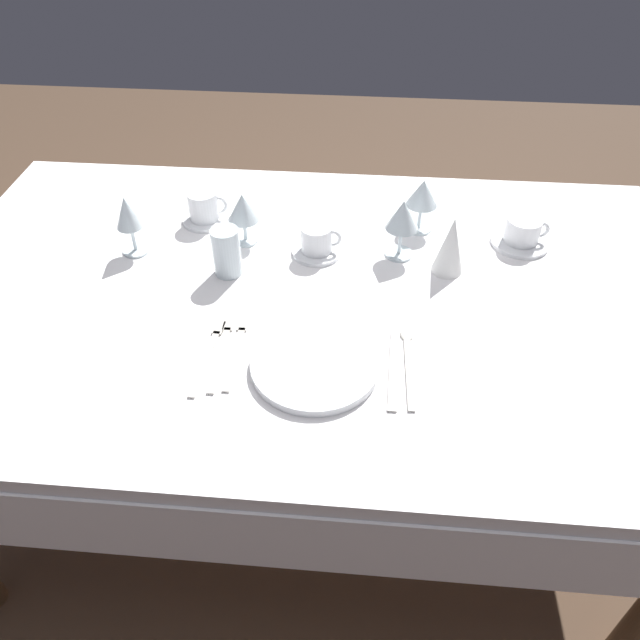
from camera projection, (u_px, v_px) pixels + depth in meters
The scene contains 20 objects.
ground_plane at pixel (312, 475), 1.89m from camera, with size 6.00×6.00×0.00m, color #4C3828.
dining_table at pixel (309, 316), 1.45m from camera, with size 1.80×1.11×0.74m.
dinner_plate at pixel (315, 364), 1.21m from camera, with size 0.26×0.26×0.02m, color white.
fork_outer at pixel (237, 349), 1.25m from camera, with size 0.02×0.21×0.00m.
fork_inner at pixel (222, 350), 1.25m from camera, with size 0.02×0.22×0.00m.
fork_salad at pixel (208, 354), 1.24m from camera, with size 0.03×0.22×0.00m.
dinner_knife at pixel (394, 369), 1.21m from camera, with size 0.02×0.23×0.00m.
spoon_soup at pixel (408, 357), 1.23m from camera, with size 0.03×0.23×0.01m.
saucer_left at pixel (205, 219), 1.61m from camera, with size 0.12×0.12×0.01m, color white.
coffee_cup_left at pixel (204, 205), 1.58m from camera, with size 0.10×0.08×0.07m.
saucer_right at pixel (317, 251), 1.50m from camera, with size 0.12×0.12×0.01m, color white.
coffee_cup_right at pixel (317, 238), 1.48m from camera, with size 0.10×0.08×0.07m.
saucer_far at pixel (520, 242), 1.53m from camera, with size 0.14×0.14×0.01m, color white.
coffee_cup_far at pixel (523, 230), 1.51m from camera, with size 0.11×0.09×0.06m.
wine_glass_centre at pixel (128, 215), 1.44m from camera, with size 0.06×0.06×0.15m.
wine_glass_left at pixel (403, 217), 1.43m from camera, with size 0.08×0.08×0.15m.
wine_glass_right at pixel (423, 195), 1.52m from camera, with size 0.08×0.08×0.14m.
wine_glass_far at pixel (243, 209), 1.48m from camera, with size 0.08×0.08×0.13m.
drink_tumbler at pixel (227, 252), 1.41m from camera, with size 0.07×0.07×0.12m.
napkin_folded at pixel (451, 245), 1.41m from camera, with size 0.07×0.07×0.15m, color white.
Camera 1 is at (0.12, -1.08, 1.62)m, focal length 34.28 mm.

